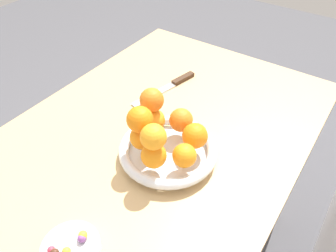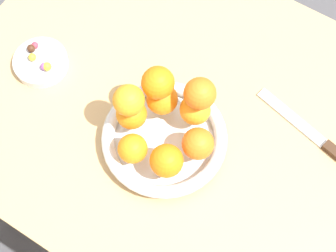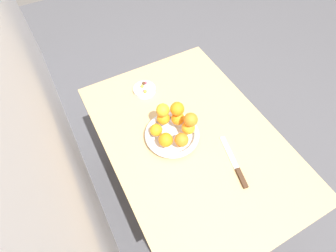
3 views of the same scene
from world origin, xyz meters
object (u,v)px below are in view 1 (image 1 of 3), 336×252
Objects in this scene: fruit_bowl at (168,151)px; orange_3 at (153,120)px; orange_0 at (184,156)px; orange_2 at (181,120)px; orange_4 at (142,137)px; candy_ball_3 at (83,235)px; orange_1 at (195,136)px; candy_ball_1 at (67,251)px; orange_7 at (152,100)px; orange_6 at (140,119)px; orange_8 at (153,137)px; candy_dish at (71,249)px; knife at (170,86)px; candy_ball_0 at (51,250)px; candy_ball_2 at (82,238)px; orange_5 at (154,155)px; dining_table at (155,156)px.

orange_3 is (-0.03, -0.07, 0.05)m from fruit_bowl.
orange_0 is 0.12m from orange_2.
candy_ball_3 is (0.26, 0.05, -0.04)m from orange_4.
orange_1 is (-0.04, 0.05, 0.05)m from fruit_bowl.
candy_ball_1 is at bearing -2.70° from candy_ball_3.
orange_4 is at bearing 16.58° from orange_7.
orange_6 is 0.06m from orange_8.
orange_7 is 3.24× the size of candy_ball_3.
orange_4 is at bearing 12.99° from orange_3.
orange_3 is 0.98× the size of orange_4.
orange_4 is 1.02× the size of orange_7.
orange_4 is (-0.29, -0.04, 0.06)m from candy_dish.
orange_6 is 3.33× the size of candy_ball_3.
orange_4 is at bearing 22.09° from knife.
candy_ball_2 reaches higher than candy_ball_0.
orange_2 is 0.42m from candy_ball_0.
orange_7 reaches higher than orange_0.
knife is (-0.56, -0.17, -0.03)m from candy_ball_2.
orange_6 reaches higher than orange_3.
candy_ball_2 is (0.23, -0.01, -0.10)m from orange_8.
candy_dish is 0.45× the size of knife.
orange_1 is (-0.07, -0.01, 0.00)m from orange_0.
candy_ball_3 is (0.22, -0.01, -0.10)m from orange_8.
candy_ball_0 is at bearing -27.17° from candy_ball_3.
candy_dish is 1.90× the size of orange_3.
knife is (-0.31, -0.12, -0.13)m from orange_6.
candy_ball_2 is 0.91× the size of candy_ball_3.
orange_8 is (0.03, 0.06, 0.06)m from orange_4.
candy_dish is 0.36m from orange_3.
orange_7 reaches higher than candy_ball_0.
orange_7 is at bearing -170.35° from candy_dish.
orange_5 is at bearing 37.65° from orange_7.
orange_1 is 0.13m from orange_4.
candy_ball_1 is (-0.01, 0.03, 0.00)m from candy_ball_0.
orange_5 is at bearing 175.75° from candy_dish.
orange_1 is at bearing 167.73° from candy_ball_0.
orange_4 reaches higher than candy_ball_2.
orange_4 is at bearing -119.10° from orange_8.
orange_0 is at bearing 167.06° from candy_ball_1.
dining_table is at bearing -142.90° from orange_8.
dining_table is 0.42m from candy_ball_0.
candy_dish is 7.72× the size of candy_ball_0.
candy_ball_1 is (0.38, 0.08, 0.12)m from dining_table.
candy_ball_0 is at bearing -31.70° from candy_ball_2.
fruit_bowl is 0.30m from candy_ball_2.
orange_7 reaches higher than orange_3.
orange_2 reaches higher than orange_5.
candy_ball_2 is at bearing 11.28° from orange_3.
orange_5 is at bearing 65.18° from orange_6.
orange_6 reaches higher than candy_ball_2.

